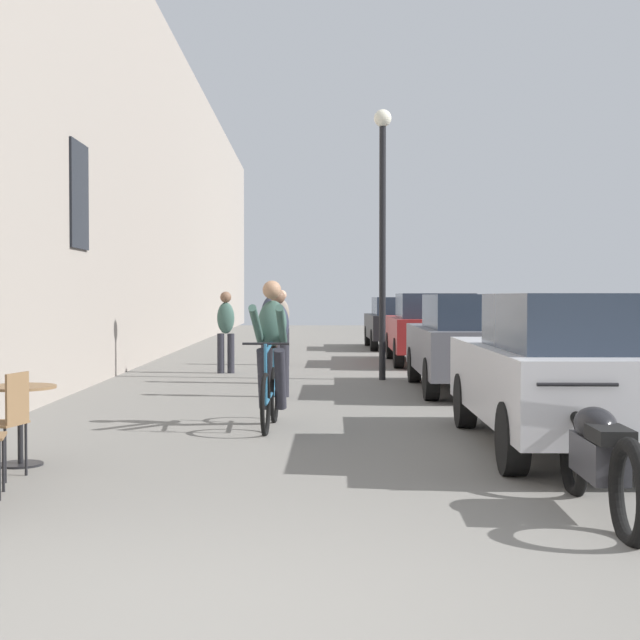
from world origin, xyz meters
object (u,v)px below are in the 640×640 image
Objects in this scene: pedestrian_near at (278,337)px; pedestrian_furthest at (282,323)px; parked_car_second at (474,341)px; parked_car_fourth at (398,322)px; pedestrian_far at (226,327)px; parked_car_nearest at (571,369)px; street_lamp at (383,209)px; parked_car_third at (432,327)px; parked_motorcycle at (600,457)px; cafe_chair_mid_toward_wall at (6,417)px; pedestrian_mid at (271,328)px; cyclist_on_bicycle at (271,357)px; cafe_table_mid at (20,408)px.

pedestrian_furthest reaches higher than pedestrian_near.
parked_car_fourth is at bearing 90.28° from parked_car_second.
pedestrian_far reaches higher than parked_car_nearest.
pedestrian_far is at bearing -116.16° from parked_car_fourth.
pedestrian_near is at bearing -122.33° from street_lamp.
parked_motorcycle is (-0.72, -14.51, -0.42)m from parked_car_third.
parked_car_fourth is (4.23, 8.62, -0.13)m from pedestrian_far.
parked_car_nearest is 2.81m from parked_motorcycle.
parked_car_fourth reaches higher than cafe_chair_mid_toward_wall.
street_lamp is 1.11× the size of parked_car_nearest.
pedestrian_mid reaches higher than parked_car_nearest.
street_lamp is 10.46m from parked_car_fourth.
pedestrian_far reaches higher than parked_car_fourth.
cyclist_on_bicycle is at bearing -87.53° from pedestrian_mid.
pedestrian_far is at bearing -115.77° from pedestrian_furthest.
cafe_table_mid is at bearing -99.25° from pedestrian_furthest.
cyclist_on_bicycle is 10.57m from parked_car_third.
cafe_table_mid is 19.35m from parked_car_fourth.
parked_car_third is (0.12, 6.11, 0.02)m from parked_car_second.
parked_car_nearest is (4.25, -9.24, -0.10)m from pedestrian_far.
pedestrian_near is at bearing -88.75° from pedestrian_furthest.
pedestrian_far is at bearing 114.15° from pedestrian_mid.
parked_car_second is (3.11, 0.78, -0.11)m from pedestrian_near.
pedestrian_far is 0.36× the size of parked_car_third.
parked_motorcycle is (3.69, -11.97, -0.50)m from pedestrian_far.
cafe_table_mid is at bearing -95.39° from pedestrian_far.
parked_car_fourth is (-0.02, 17.86, -0.03)m from parked_car_nearest.
cyclist_on_bicycle is at bearing -100.60° from parked_car_fourth.
cafe_table_mid is at bearing 96.88° from cafe_chair_mid_toward_wall.
cafe_chair_mid_toward_wall is 0.55× the size of pedestrian_near.
pedestrian_mid reaches higher than parked_motorcycle.
parked_car_second reaches higher than parked_motorcycle.
cafe_chair_mid_toward_wall is 10.25m from street_lamp.
cyclist_on_bicycle is 5.02m from parked_car_second.
cyclist_on_bicycle reaches higher than parked_car_nearest.
street_lamp is at bearing 99.30° from parked_car_nearest.
parked_car_third is at bearing 6.58° from pedestrian_furthest.
street_lamp reaches higher than cafe_table_mid.
cafe_table_mid is 0.43× the size of pedestrian_furthest.
pedestrian_far reaches higher than parked_motorcycle.
pedestrian_far reaches higher than cafe_chair_mid_toward_wall.
street_lamp is 10.83m from parked_motorcycle.
parked_motorcycle is at bearing -22.77° from cafe_table_mid.
pedestrian_far is at bearing 105.17° from pedestrian_near.
pedestrian_furthest reaches higher than cafe_chair_mid_toward_wall.
parked_car_third is (1.43, 4.04, -2.29)m from street_lamp.
pedestrian_near is at bearing -115.15° from parked_car_third.
cafe_chair_mid_toward_wall is 0.18× the size of street_lamp.
parked_car_nearest is (3.27, -7.06, -0.17)m from pedestrian_mid.
pedestrian_furthest is at bearing 100.63° from parked_motorcycle.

